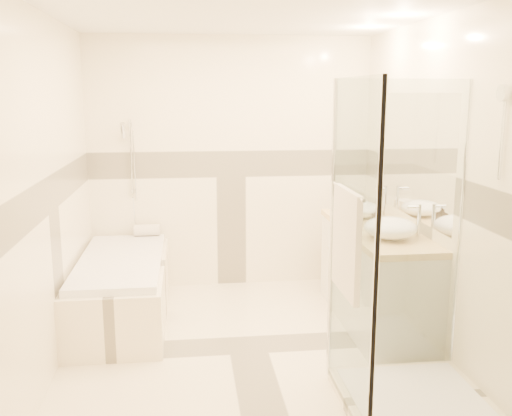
{
  "coord_description": "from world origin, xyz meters",
  "views": [
    {
      "loc": [
        -0.44,
        -4.17,
        1.95
      ],
      "look_at": [
        0.1,
        0.25,
        1.05
      ],
      "focal_mm": 40.0,
      "sensor_mm": 36.0,
      "label": 1
    }
  ],
  "objects": [
    {
      "name": "room",
      "position": [
        0.06,
        0.01,
        1.26
      ],
      "size": [
        2.82,
        3.02,
        2.52
      ],
      "color": "#FAECC7",
      "rests_on": "ground"
    },
    {
      "name": "bathtub",
      "position": [
        -1.02,
        0.65,
        0.31
      ],
      "size": [
        0.75,
        1.7,
        0.56
      ],
      "color": "#FFF0CB",
      "rests_on": "ground"
    },
    {
      "name": "vanity",
      "position": [
        1.12,
        0.3,
        0.43
      ],
      "size": [
        0.58,
        1.62,
        0.85
      ],
      "color": "white",
      "rests_on": "ground"
    },
    {
      "name": "shower_enclosure",
      "position": [
        0.83,
        -0.97,
        0.51
      ],
      "size": [
        0.96,
        0.93,
        2.04
      ],
      "color": "#FFF0CB",
      "rests_on": "ground"
    },
    {
      "name": "vessel_sink_near",
      "position": [
        1.1,
        0.7,
        0.92
      ],
      "size": [
        0.36,
        0.36,
        0.14
      ],
      "primitive_type": "ellipsoid",
      "color": "white",
      "rests_on": "vanity"
    },
    {
      "name": "vessel_sink_far",
      "position": [
        1.1,
        -0.06,
        0.93
      ],
      "size": [
        0.41,
        0.41,
        0.16
      ],
      "primitive_type": "ellipsoid",
      "color": "white",
      "rests_on": "vanity"
    },
    {
      "name": "faucet_near",
      "position": [
        1.32,
        0.7,
        1.01
      ],
      "size": [
        0.11,
        0.03,
        0.28
      ],
      "color": "silver",
      "rests_on": "vanity"
    },
    {
      "name": "faucet_far",
      "position": [
        1.32,
        -0.06,
        1.0
      ],
      "size": [
        0.11,
        0.03,
        0.26
      ],
      "color": "silver",
      "rests_on": "vanity"
    },
    {
      "name": "amenity_bottle_a",
      "position": [
        1.1,
        0.28,
        0.94
      ],
      "size": [
        0.09,
        0.1,
        0.17
      ],
      "primitive_type": "imported",
      "rotation": [
        0.0,
        0.0,
        -0.26
      ],
      "color": "black",
      "rests_on": "vanity"
    },
    {
      "name": "amenity_bottle_b",
      "position": [
        1.1,
        0.26,
        0.92
      ],
      "size": [
        0.12,
        0.12,
        0.15
      ],
      "primitive_type": "imported",
      "rotation": [
        0.0,
        0.0,
        0.04
      ],
      "color": "black",
      "rests_on": "vanity"
    },
    {
      "name": "folded_towels",
      "position": [
        1.1,
        1.02,
        0.89
      ],
      "size": [
        0.2,
        0.27,
        0.08
      ],
      "primitive_type": "cube",
      "rotation": [
        0.0,
        0.0,
        -0.22
      ],
      "color": "white",
      "rests_on": "vanity"
    },
    {
      "name": "rolled_towel",
      "position": [
        -0.85,
        1.41,
        0.62
      ],
      "size": [
        0.25,
        0.11,
        0.11
      ],
      "primitive_type": "cylinder",
      "rotation": [
        0.0,
        1.57,
        0.0
      ],
      "color": "white",
      "rests_on": "bathtub"
    }
  ]
}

